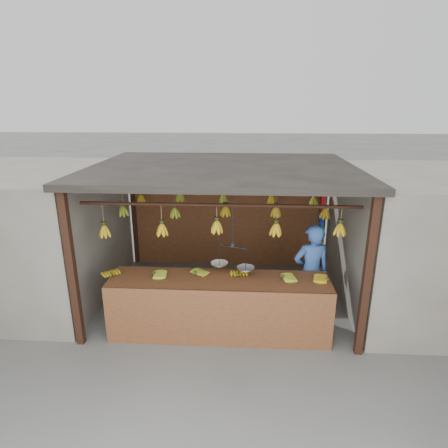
{
  "coord_description": "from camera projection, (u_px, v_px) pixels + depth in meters",
  "views": [
    {
      "loc": [
        0.38,
        -6.08,
        3.36
      ],
      "look_at": [
        0.0,
        0.3,
        1.3
      ],
      "focal_mm": 30.0,
      "sensor_mm": 36.0,
      "label": 1
    }
  ],
  "objects": [
    {
      "name": "stall",
      "position": [
        224.0,
        187.0,
        6.54
      ],
      "size": [
        4.3,
        3.3,
        2.4
      ],
      "color": "black",
      "rests_on": "ground"
    },
    {
      "name": "balance_scale",
      "position": [
        232.0,
        262.0,
        5.52
      ],
      "size": [
        0.65,
        0.39,
        0.94
      ],
      "color": "black",
      "rests_on": "ground"
    },
    {
      "name": "hanging_bananas",
      "position": [
        223.0,
        212.0,
        6.35
      ],
      "size": [
        3.62,
        2.18,
        0.39
      ],
      "color": "#B89213",
      "rests_on": "ground"
    },
    {
      "name": "bag_bundles",
      "position": [
        321.0,
        224.0,
        7.7
      ],
      "size": [
        0.08,
        0.26,
        1.3
      ],
      "color": "red",
      "rests_on": "ground"
    },
    {
      "name": "vendor",
      "position": [
        311.0,
        273.0,
        5.94
      ],
      "size": [
        0.65,
        0.49,
        1.61
      ],
      "primitive_type": "imported",
      "rotation": [
        0.0,
        0.0,
        3.34
      ],
      "color": "#3359A5",
      "rests_on": "ground"
    },
    {
      "name": "neighbor_right",
      "position": [
        437.0,
        242.0,
        6.28
      ],
      "size": [
        3.0,
        3.0,
        2.3
      ],
      "primitive_type": "cube",
      "color": "slate",
      "rests_on": "ground"
    },
    {
      "name": "counter",
      "position": [
        219.0,
        295.0,
        5.46
      ],
      "size": [
        3.43,
        0.74,
        0.96
      ],
      "color": "brown",
      "rests_on": "ground"
    },
    {
      "name": "ground",
      "position": [
        223.0,
        297.0,
        6.83
      ],
      "size": [
        80.0,
        80.0,
        0.0
      ],
      "primitive_type": "plane",
      "color": "#5B5B57"
    },
    {
      "name": "neighbor_left",
      "position": [
        22.0,
        233.0,
        6.68
      ],
      "size": [
        3.0,
        3.0,
        2.3
      ],
      "primitive_type": "cube",
      "color": "slate",
      "rests_on": "ground"
    }
  ]
}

